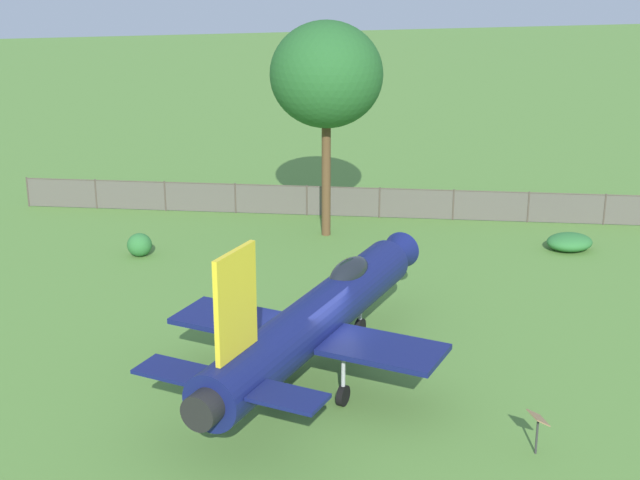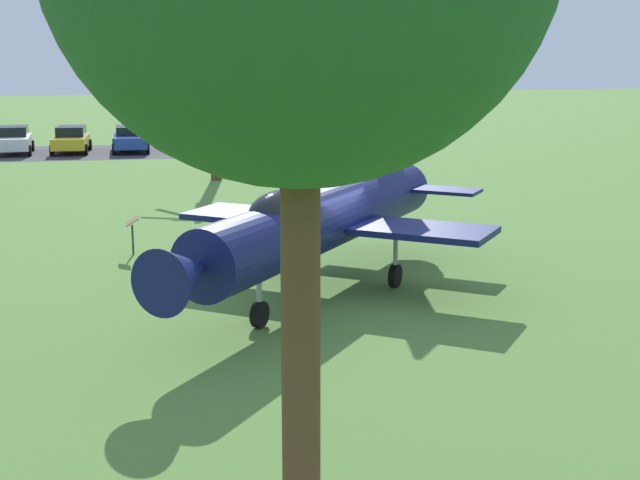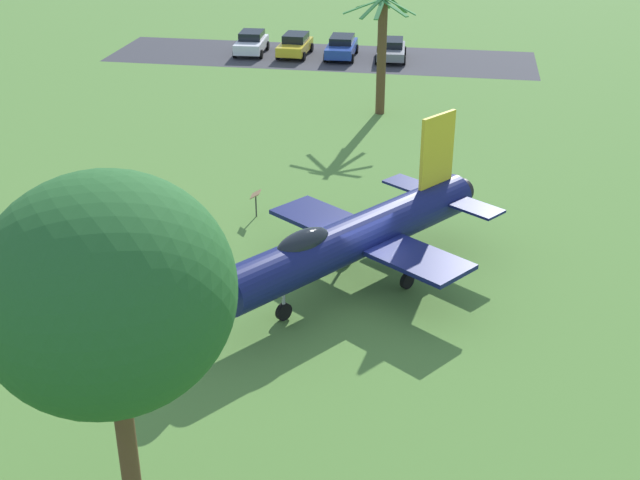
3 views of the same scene
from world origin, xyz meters
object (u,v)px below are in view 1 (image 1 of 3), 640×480
at_px(shade_tree, 326,75).
at_px(shrub_by_tree, 570,242).
at_px(display_jet, 319,314).
at_px(shrub_near_fence, 140,245).
at_px(info_plaque, 538,424).

xyz_separation_m(shade_tree, shrub_by_tree, (9.40, -4.36, -6.62)).
xyz_separation_m(display_jet, shade_tree, (3.36, 13.12, 5.06)).
distance_m(shrub_near_fence, shrub_by_tree, 17.81).
distance_m(shade_tree, shrub_by_tree, 12.29).
bearing_deg(shade_tree, shrub_near_fence, -172.85).
distance_m(display_jet, shade_tree, 14.45).
bearing_deg(shrub_by_tree, shrub_near_fence, 169.18).
height_order(shade_tree, shrub_near_fence, shade_tree).
relative_size(display_jet, shade_tree, 1.26).
distance_m(shrub_by_tree, info_plaque, 16.70).
xyz_separation_m(shrub_near_fence, shrub_by_tree, (17.49, -3.34, -0.12)).
height_order(display_jet, shrub_near_fence, display_jet).
bearing_deg(shrub_by_tree, shade_tree, 155.12).
bearing_deg(shrub_near_fence, shrub_by_tree, -10.82).
xyz_separation_m(shrub_near_fence, info_plaque, (9.08, -17.76, 0.38)).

